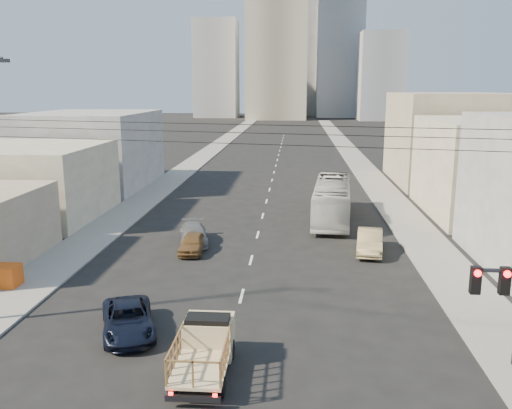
# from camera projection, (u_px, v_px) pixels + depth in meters

# --- Properties ---
(ground) EXTENTS (420.00, 420.00, 0.00)m
(ground) POSITION_uv_depth(u_px,v_px,m) (221.00, 376.00, 20.34)
(ground) COLOR black
(ground) RESTS_ON ground
(sidewalk_left) EXTENTS (3.50, 180.00, 0.12)m
(sidewalk_left) POSITION_uv_depth(u_px,v_px,m) (208.00, 153.00, 89.39)
(sidewalk_left) COLOR gray
(sidewalk_left) RESTS_ON ground
(sidewalk_right) EXTENTS (3.50, 180.00, 0.12)m
(sidewalk_right) POSITION_uv_depth(u_px,v_px,m) (351.00, 154.00, 87.72)
(sidewalk_right) COLOR gray
(sidewalk_right) RESTS_ON ground
(lane_dashes) EXTENTS (0.15, 104.00, 0.01)m
(lane_dashes) POSITION_uv_depth(u_px,v_px,m) (275.00, 169.00, 72.00)
(lane_dashes) COLOR silver
(lane_dashes) RESTS_ON ground
(flatbed_pickup) EXTENTS (1.95, 4.41, 1.90)m
(flatbed_pickup) POSITION_uv_depth(u_px,v_px,m) (205.00, 346.00, 20.38)
(flatbed_pickup) COLOR #D0B98B
(flatbed_pickup) RESTS_ON ground
(navy_pickup) EXTENTS (3.63, 5.15, 1.30)m
(navy_pickup) POSITION_uv_depth(u_px,v_px,m) (128.00, 320.00, 23.74)
(navy_pickup) COLOR black
(navy_pickup) RESTS_ON ground
(city_bus) EXTENTS (3.80, 12.04, 3.30)m
(city_bus) POSITION_uv_depth(u_px,v_px,m) (332.00, 200.00, 43.98)
(city_bus) COLOR #B9B9B4
(city_bus) RESTS_ON ground
(sedan_brown) EXTENTS (1.57, 3.78, 1.28)m
(sedan_brown) POSITION_uv_depth(u_px,v_px,m) (193.00, 243.00, 35.46)
(sedan_brown) COLOR brown
(sedan_brown) RESTS_ON ground
(sedan_tan) EXTENTS (2.18, 4.73, 1.50)m
(sedan_tan) POSITION_uv_depth(u_px,v_px,m) (370.00, 242.00, 35.37)
(sedan_tan) COLOR tan
(sedan_tan) RESTS_ON ground
(sedan_grey) EXTENTS (2.80, 4.81, 1.31)m
(sedan_grey) POSITION_uv_depth(u_px,v_px,m) (194.00, 234.00, 37.57)
(sedan_grey) COLOR slate
(sedan_grey) RESTS_ON ground
(overhead_wires) EXTENTS (23.01, 5.02, 0.72)m
(overhead_wires) POSITION_uv_depth(u_px,v_px,m) (223.00, 133.00, 19.90)
(overhead_wires) COLOR black
(overhead_wires) RESTS_ON ground
(crate_stack) EXTENTS (1.80, 1.20, 1.14)m
(crate_stack) POSITION_uv_depth(u_px,v_px,m) (2.00, 276.00, 29.15)
(crate_stack) COLOR #D85414
(crate_stack) RESTS_ON sidewalk_left
(bldg_right_mid) EXTENTS (11.00, 14.00, 8.00)m
(bldg_right_mid) POSITION_uv_depth(u_px,v_px,m) (496.00, 168.00, 45.40)
(bldg_right_mid) COLOR #A6A186
(bldg_right_mid) RESTS_ON ground
(bldg_right_far) EXTENTS (12.00, 16.00, 10.00)m
(bldg_right_far) POSITION_uv_depth(u_px,v_px,m) (450.00, 138.00, 60.74)
(bldg_right_far) COLOR gray
(bldg_right_far) RESTS_ON ground
(bldg_left_mid) EXTENTS (11.00, 12.00, 6.00)m
(bldg_left_mid) POSITION_uv_depth(u_px,v_px,m) (31.00, 182.00, 44.45)
(bldg_left_mid) COLOR #A6A186
(bldg_left_mid) RESTS_ON ground
(bldg_left_far) EXTENTS (12.00, 16.00, 8.00)m
(bldg_left_far) POSITION_uv_depth(u_px,v_px,m) (91.00, 149.00, 58.89)
(bldg_left_far) COLOR gray
(bldg_left_far) RESTS_ON ground
(high_rise_tower) EXTENTS (20.00, 20.00, 60.00)m
(high_rise_tower) POSITION_uv_depth(u_px,v_px,m) (277.00, 28.00, 179.96)
(high_rise_tower) COLOR gray
(high_rise_tower) RESTS_ON ground
(midrise_ne) EXTENTS (16.00, 16.00, 40.00)m
(midrise_ne) POSITION_uv_depth(u_px,v_px,m) (339.00, 61.00, 195.14)
(midrise_ne) COLOR #93979C
(midrise_ne) RESTS_ON ground
(midrise_nw) EXTENTS (15.00, 15.00, 34.00)m
(midrise_nw) POSITION_uv_depth(u_px,v_px,m) (217.00, 69.00, 194.03)
(midrise_nw) COLOR #93979C
(midrise_nw) RESTS_ON ground
(midrise_back) EXTENTS (18.00, 18.00, 44.00)m
(midrise_back) POSITION_uv_depth(u_px,v_px,m) (305.00, 57.00, 210.19)
(midrise_back) COLOR gray
(midrise_back) RESTS_ON ground
(midrise_east) EXTENTS (14.00, 14.00, 28.00)m
(midrise_east) POSITION_uv_depth(u_px,v_px,m) (381.00, 77.00, 176.06)
(midrise_east) COLOR #93979C
(midrise_east) RESTS_ON ground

